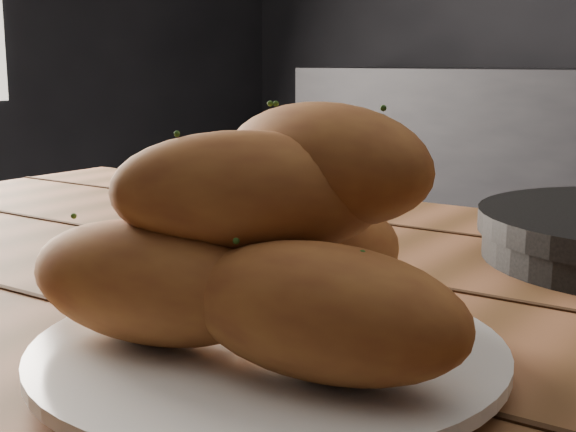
{
  "coord_description": "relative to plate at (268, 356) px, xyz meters",
  "views": [
    {
      "loc": [
        0.27,
        -1.03,
        0.93
      ],
      "look_at": [
        0.0,
        -0.65,
        0.84
      ],
      "focal_mm": 50.0,
      "sensor_mm": 36.0,
      "label": 1
    }
  ],
  "objects": [
    {
      "name": "bread_rolls",
      "position": [
        -0.0,
        0.0,
        0.07
      ],
      "size": [
        0.28,
        0.22,
        0.14
      ],
      "color": "#A6672E",
      "rests_on": "plate"
    },
    {
      "name": "plate",
      "position": [
        0.0,
        0.0,
        0.0
      ],
      "size": [
        0.28,
        0.28,
        0.02
      ],
      "color": "white",
      "rests_on": "table"
    }
  ]
}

